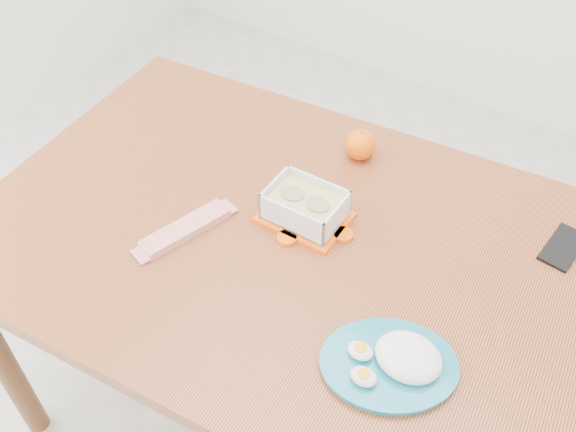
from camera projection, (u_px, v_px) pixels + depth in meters
The scene contains 7 objects.
ground at pixel (275, 395), 1.93m from camera, with size 3.50×3.50×0.00m, color #B7B7B2.
dining_table at pixel (288, 261), 1.43m from camera, with size 1.42×1.02×0.75m.
food_container at pixel (305, 207), 1.38m from camera, with size 0.19×0.14×0.08m.
orange_fruit at pixel (360, 145), 1.53m from camera, with size 0.07×0.07×0.07m, color #FF6005.
rice_plate at pixel (395, 361), 1.13m from camera, with size 0.33×0.33×0.07m.
candy_bar at pixel (185, 229), 1.37m from camera, with size 0.20×0.05×0.02m, color #C00D09.
smartphone at pixel (563, 247), 1.34m from camera, with size 0.06×0.13×0.01m, color black.
Camera 1 is at (0.56, -0.79, 1.76)m, focal length 40.00 mm.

